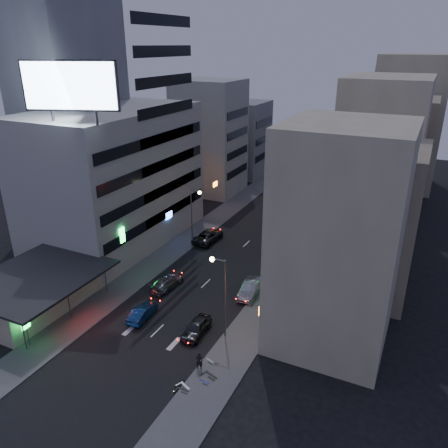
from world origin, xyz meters
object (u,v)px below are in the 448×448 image
Objects in this scene: parked_car_left at (208,236)px; scooter_black_a at (189,386)px; road_car_blue at (142,313)px; parked_car_right_mid at (251,288)px; scooter_silver_a at (191,384)px; person at (199,361)px; parked_car_right_near at (196,327)px; scooter_black_b at (218,372)px; scooter_silver_b at (215,358)px; scooter_blue at (210,378)px; road_car_silver at (167,282)px; parked_car_right_far at (294,236)px.

parked_car_left is 3.45× the size of scooter_black_a.
parked_car_right_mid is at bearing -137.33° from road_car_blue.
person is at bearing 35.54° from scooter_silver_a.
parked_car_right_mid is (1.96, 8.79, 0.08)m from parked_car_right_near.
parked_car_right_mid reaches higher than scooter_black_a.
scooter_silver_a is 0.89× the size of scooter_black_b.
parked_car_left is at bearing 47.76° from scooter_silver_b.
scooter_silver_a reaches higher than scooter_blue.
scooter_silver_a is at bearing 6.95° from scooter_black_a.
parked_car_right_mid is at bearing 75.21° from parked_car_right_near.
parked_car_left is 28.53m from scooter_silver_a.
parked_car_right_near is 0.90× the size of road_car_silver.
scooter_silver_b reaches higher than scooter_blue.
parked_car_right_near is 2.48× the size of person.
scooter_black_a is 2.66m from scooter_black_b.
parked_car_right_mid is at bearing -103.66° from person.
parked_car_right_far is at bearing -112.53° from road_car_silver.
scooter_black_b is 1.20× the size of scooter_silver_b.
parked_car_right_near is at bearing 175.93° from road_car_blue.
parked_car_right_far reaches higher than scooter_blue.
road_car_silver is at bearing 137.66° from parked_car_right_near.
parked_car_right_far is at bearing 8.05° from scooter_blue.
road_car_silver reaches higher than scooter_blue.
road_car_blue is at bearing 55.46° from scooter_black_a.
parked_car_right_mid reaches higher than parked_car_right_near.
person reaches higher than scooter_black_a.
scooter_black_a is 0.83× the size of scooter_black_b.
scooter_silver_a is at bearing 85.48° from person.
parked_car_right_near reaches higher than scooter_black_a.
scooter_silver_b is at bearing 21.07° from scooter_blue.
parked_car_right_mid is 2.46× the size of scooter_black_b.
scooter_silver_b is at bearing 158.09° from road_car_blue.
road_car_blue is 11.36m from scooter_silver_a.
road_car_silver is 2.39× the size of scooter_black_b.
parked_car_right_mid is at bearing 27.82° from scooter_silver_a.
road_car_blue is at bearing 99.17° from parked_car_left.
road_car_silver reaches higher than scooter_black_a.
parked_car_right_mid is 2.96× the size of scooter_black_a.
scooter_black_b is at bearing 153.88° from person.
parked_car_right_far is 27.55m from scooter_silver_b.
scooter_silver_b is (0.33, 3.84, 0.00)m from scooter_black_a.
scooter_blue is at bearing -84.55° from parked_car_right_mid.
person is at bearing 100.17° from scooter_black_b.
parked_car_right_far is 2.72× the size of scooter_black_b.
person is at bearing 59.70° from scooter_blue.
scooter_silver_a is 1.68m from scooter_blue.
road_car_blue is 9.73m from person.
person reaches higher than parked_car_right_mid.
parked_car_right_mid is 2.85× the size of person.
parked_car_right_far is 3.27× the size of scooter_black_a.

